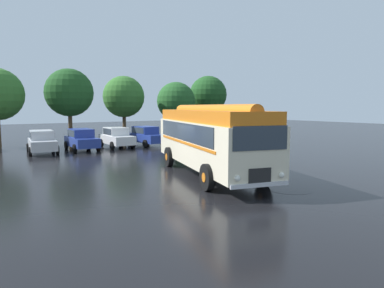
# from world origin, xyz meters

# --- Properties ---
(ground_plane) EXTENTS (120.00, 120.00, 0.00)m
(ground_plane) POSITION_xyz_m (0.00, 0.00, 0.00)
(ground_plane) COLOR black
(vintage_bus) EXTENTS (5.09, 10.37, 3.49)m
(vintage_bus) POSITION_xyz_m (0.70, -0.22, 1.89)
(vintage_bus) COLOR beige
(vintage_bus) RESTS_ON ground
(car_near_left) EXTENTS (2.29, 4.36, 1.66)m
(car_near_left) POSITION_xyz_m (-4.61, 12.92, 0.85)
(car_near_left) COLOR #B7BABF
(car_near_left) RESTS_ON ground
(car_mid_left) EXTENTS (2.03, 4.24, 1.66)m
(car_mid_left) POSITION_xyz_m (-1.70, 13.06, 0.85)
(car_mid_left) COLOR navy
(car_mid_left) RESTS_ON ground
(car_mid_right) EXTENTS (2.02, 4.23, 1.66)m
(car_mid_right) POSITION_xyz_m (1.28, 13.34, 0.85)
(car_mid_right) COLOR silver
(car_mid_right) RESTS_ON ground
(car_far_right) EXTENTS (2.22, 4.32, 1.66)m
(car_far_right) POSITION_xyz_m (3.99, 13.29, 0.85)
(car_far_right) COLOR navy
(car_far_right) RESTS_ON ground
(tree_centre) EXTENTS (4.36, 4.36, 6.84)m
(tree_centre) POSITION_xyz_m (-0.95, 18.71, 4.61)
(tree_centre) COLOR #4C3823
(tree_centre) RESTS_ON ground
(tree_right_of_centre) EXTENTS (4.31, 4.31, 6.58)m
(tree_right_of_centre) POSITION_xyz_m (5.03, 20.11, 4.51)
(tree_right_of_centre) COLOR #4C3823
(tree_right_of_centre) RESTS_ON ground
(tree_far_right) EXTENTS (4.25, 4.25, 6.10)m
(tree_far_right) POSITION_xyz_m (10.54, 18.68, 3.93)
(tree_far_right) COLOR #4C3823
(tree_far_right) RESTS_ON ground
(tree_extra_right) EXTENTS (4.47, 4.47, 7.05)m
(tree_extra_right) POSITION_xyz_m (15.58, 19.44, 4.75)
(tree_extra_right) COLOR #4C3823
(tree_extra_right) RESTS_ON ground
(puddle_patch) EXTENTS (1.85, 1.85, 0.01)m
(puddle_patch) POSITION_xyz_m (1.61, -4.58, 0.00)
(puddle_patch) COLOR black
(puddle_patch) RESTS_ON ground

